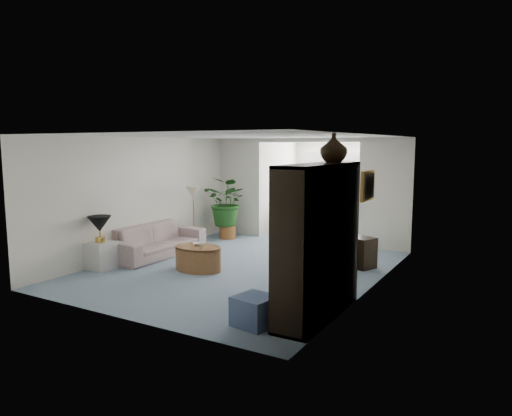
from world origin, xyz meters
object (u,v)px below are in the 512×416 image
Objects in this scene: floor_lamp at (193,192)px; coffee_table at (198,258)px; coffee_cup at (201,246)px; cabinet_urn at (334,148)px; framed_picture at (369,186)px; sunroom_table at (336,220)px; plant_pot at (228,232)px; sunroom_chair_maroon at (300,218)px; end_table at (101,255)px; wingback_chair at (321,245)px; table_lamp at (99,224)px; side_table_dark at (361,252)px; entertainment_cabinet at (318,241)px; ottoman at (255,311)px; sunroom_chair_blue at (354,222)px; coffee_bowl at (199,244)px; sofa at (157,240)px.

floor_lamp is 2.44m from coffee_table.
cabinet_urn is at bearing -10.39° from coffee_cup.
sunroom_table is (-2.40, 5.04, -1.44)m from framed_picture.
cabinet_urn is (4.28, -2.31, 1.05)m from floor_lamp.
floor_lamp is 0.90× the size of cabinet_urn.
sunroom_chair_maroon is at bearing 57.50° from plant_pot.
sunroom_table is (1.91, 2.57, 0.10)m from plant_pot.
coffee_table is (1.65, 0.85, -0.03)m from end_table.
wingback_chair is 2.33× the size of cabinet_urn.
framed_picture reaches higher than table_lamp.
coffee_cup is at bearing -65.09° from plant_pot.
coffee_cup is at bearing 44.57° from wingback_chair.
plant_pot is (0.20, 1.11, -1.09)m from floor_lamp.
side_table_dark reaches higher than sunroom_table.
entertainment_cabinet is (2.72, -1.00, 0.55)m from coffee_cup.
side_table_dark is at bearing 85.72° from ottoman.
end_table is at bearing -157.43° from coffee_cup.
entertainment_cabinet is (0.29, -2.83, 0.75)m from side_table_dark.
side_table_dark is 3.13m from sunroom_chair_blue.
coffee_bowl is at bearing 140.56° from ottoman.
coffee_table is at bearing 27.19° from end_table.
cabinet_urn reaches higher than end_table.
framed_picture reaches higher than coffee_cup.
ottoman is at bearing -77.49° from sunroom_table.
coffee_table is 4.65m from sunroom_chair_maroon.
coffee_table is 1.95× the size of ottoman.
coffee_bowl is at bearing -175.33° from framed_picture.
sunroom_chair_maroon is (1.41, 4.15, 0.04)m from sofa.
framed_picture is at bearing 81.03° from entertainment_cabinet.
end_table is 1.86m from coffee_table.
coffee_bowl is at bearing 157.69° from entertainment_cabinet.
end_table is at bearing -165.76° from framed_picture.
side_table_dark is at bearing -62.94° from sunroom_table.
framed_picture is 5.48m from sunroom_chair_maroon.
sunroom_chair_blue is at bearing 97.52° from ottoman.
table_lamp reaches higher than coffee_cup.
end_table reaches higher than coffee_bowl.
side_table_dark is 2.94m from entertainment_cabinet.
wingback_chair is 2.34× the size of plant_pot.
coffee_bowl is at bearing 135.00° from coffee_cup.
sunroom_chair_blue is (2.91, 4.15, 0.04)m from sofa.
wingback_chair reaches higher than sunroom_table.
ottoman is 1.22× the size of plant_pot.
framed_picture is 0.24× the size of entertainment_cabinet.
floor_lamp is at bearing 163.34° from framed_picture.
sunroom_chair_maroon is at bearing 116.93° from entertainment_cabinet.
entertainment_cabinet is at bearing -110.13° from sofa.
plant_pot is (-3.09, 1.39, -0.27)m from wingback_chair.
wingback_chair reaches higher than sofa.
entertainment_cabinet reaches higher than sofa.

